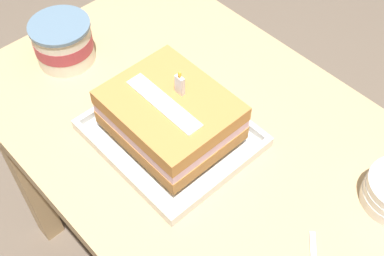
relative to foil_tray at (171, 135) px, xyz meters
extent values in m
cube|color=tan|center=(0.06, 0.06, -0.02)|extent=(1.05, 0.64, 0.04)
cube|color=tan|center=(-0.41, -0.20, -0.38)|extent=(0.06, 0.06, 0.67)
cube|color=tan|center=(-0.41, 0.32, -0.38)|extent=(0.06, 0.06, 0.67)
cube|color=silver|center=(0.00, 0.00, 0.00)|extent=(0.31, 0.27, 0.01)
cube|color=silver|center=(0.00, -0.13, 0.01)|extent=(0.31, 0.01, 0.02)
cube|color=silver|center=(0.00, 0.13, 0.01)|extent=(0.31, 0.01, 0.02)
cube|color=silver|center=(-0.15, 0.00, 0.01)|extent=(0.01, 0.24, 0.02)
cube|color=silver|center=(0.15, 0.00, 0.01)|extent=(0.01, 0.24, 0.02)
cube|color=#C58341|center=(0.00, 0.00, 0.03)|extent=(0.23, 0.19, 0.03)
cube|color=beige|center=(0.00, 0.00, 0.06)|extent=(0.23, 0.19, 0.02)
cube|color=#C58341|center=(0.00, 0.00, 0.09)|extent=(0.23, 0.19, 0.03)
cube|color=white|center=(0.00, -0.01, 0.11)|extent=(0.18, 0.03, 0.00)
cube|color=white|center=(0.00, 0.03, 0.12)|extent=(0.02, 0.01, 0.04)
ellipsoid|color=yellow|center=(0.00, 0.03, 0.15)|extent=(0.01, 0.01, 0.01)
cylinder|color=silver|center=(-0.33, -0.03, 0.04)|extent=(0.13, 0.13, 0.09)
cylinder|color=#B23D47|center=(-0.33, -0.03, 0.04)|extent=(0.13, 0.13, 0.03)
cylinder|color=slate|center=(-0.33, -0.03, 0.09)|extent=(0.13, 0.13, 0.01)
camera|label=1|loc=(0.48, -0.39, 0.79)|focal=46.97mm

